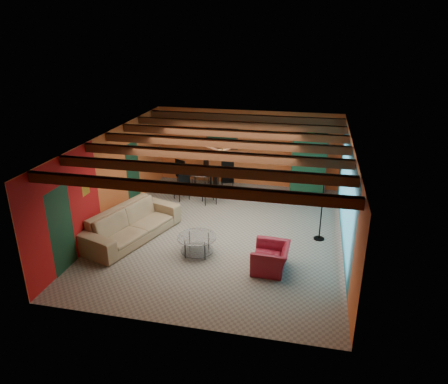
% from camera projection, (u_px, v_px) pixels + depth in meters
% --- Properties ---
extents(room, '(6.52, 8.01, 2.71)m').
position_uv_depth(room, '(223.00, 150.00, 10.94)').
color(room, gray).
rests_on(room, ground).
extents(sofa, '(2.00, 3.12, 0.85)m').
position_uv_depth(sofa, '(132.00, 224.00, 11.28)').
color(sofa, '#8E7A5B').
rests_on(sofa, ground).
extents(armchair, '(0.87, 0.98, 0.62)m').
position_uv_depth(armchair, '(271.00, 258.00, 9.84)').
color(armchair, maroon).
rests_on(armchair, ground).
extents(coffee_table, '(1.06, 1.06, 0.50)m').
position_uv_depth(coffee_table, '(197.00, 245.00, 10.53)').
color(coffee_table, white).
rests_on(coffee_table, ground).
extents(dining_table, '(2.54, 2.54, 1.13)m').
position_uv_depth(dining_table, '(203.00, 178.00, 14.22)').
color(dining_table, silver).
rests_on(dining_table, ground).
extents(armoire, '(1.20, 0.74, 1.97)m').
position_uv_depth(armoire, '(309.00, 165.00, 14.27)').
color(armoire, maroon).
rests_on(armoire, ground).
extents(floor_lamp, '(0.38, 0.38, 1.78)m').
position_uv_depth(floor_lamp, '(322.00, 209.00, 11.04)').
color(floor_lamp, black).
rests_on(floor_lamp, ground).
extents(ceiling_fan, '(1.50, 1.50, 0.44)m').
position_uv_depth(ceiling_fan, '(222.00, 152.00, 10.84)').
color(ceiling_fan, '#472614').
rests_on(ceiling_fan, ceiling).
extents(painting, '(1.05, 0.03, 0.65)m').
position_uv_depth(painting, '(222.00, 139.00, 14.88)').
color(painting, black).
rests_on(painting, wall_back).
extents(potted_plant, '(0.45, 0.40, 0.47)m').
position_uv_depth(potted_plant, '(311.00, 129.00, 13.82)').
color(potted_plant, '#26661E').
rests_on(potted_plant, armoire).
extents(vase, '(0.21, 0.21, 0.20)m').
position_uv_depth(vase, '(202.00, 160.00, 13.97)').
color(vase, orange).
rests_on(vase, dining_table).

